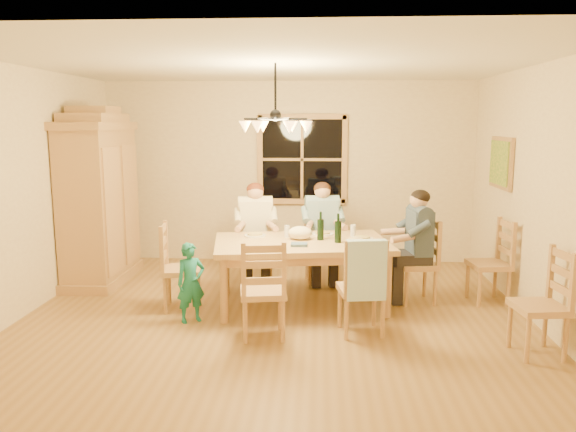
# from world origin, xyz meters

# --- Properties ---
(floor) EXTENTS (5.50, 5.50, 0.00)m
(floor) POSITION_xyz_m (0.00, 0.00, 0.00)
(floor) COLOR olive
(floor) RESTS_ON ground
(ceiling) EXTENTS (5.50, 5.00, 0.02)m
(ceiling) POSITION_xyz_m (0.00, 0.00, 2.70)
(ceiling) COLOR white
(ceiling) RESTS_ON wall_back
(wall_back) EXTENTS (5.50, 0.02, 2.70)m
(wall_back) POSITION_xyz_m (0.00, 2.50, 1.35)
(wall_back) COLOR beige
(wall_back) RESTS_ON floor
(wall_left) EXTENTS (0.02, 5.00, 2.70)m
(wall_left) POSITION_xyz_m (-2.75, 0.00, 1.35)
(wall_left) COLOR beige
(wall_left) RESTS_ON floor
(wall_right) EXTENTS (0.02, 5.00, 2.70)m
(wall_right) POSITION_xyz_m (2.75, 0.00, 1.35)
(wall_right) COLOR beige
(wall_right) RESTS_ON floor
(window) EXTENTS (1.30, 0.06, 1.30)m
(window) POSITION_xyz_m (0.20, 2.47, 1.55)
(window) COLOR black
(window) RESTS_ON wall_back
(painting) EXTENTS (0.06, 0.78, 0.64)m
(painting) POSITION_xyz_m (2.71, 1.20, 1.60)
(painting) COLOR #A47947
(painting) RESTS_ON wall_right
(chandelier) EXTENTS (0.77, 0.68, 0.71)m
(chandelier) POSITION_xyz_m (-0.00, 0.00, 2.08)
(chandelier) COLOR black
(chandelier) RESTS_ON ceiling
(armoire) EXTENTS (0.66, 1.40, 2.30)m
(armoire) POSITION_xyz_m (-2.42, 1.22, 1.06)
(armoire) COLOR #A47947
(armoire) RESTS_ON floor
(dining_table) EXTENTS (2.12, 1.48, 0.76)m
(dining_table) POSITION_xyz_m (0.27, 0.34, 0.66)
(dining_table) COLOR tan
(dining_table) RESTS_ON floor
(chair_far_left) EXTENTS (0.50, 0.48, 0.99)m
(chair_far_left) POSITION_xyz_m (-0.36, 1.18, 0.30)
(chair_far_left) COLOR #B3834F
(chair_far_left) RESTS_ON floor
(chair_far_right) EXTENTS (0.50, 0.48, 0.99)m
(chair_far_right) POSITION_xyz_m (0.50, 1.32, 0.30)
(chair_far_right) COLOR #B3834F
(chair_far_right) RESTS_ON floor
(chair_near_left) EXTENTS (0.50, 0.48, 0.99)m
(chair_near_left) POSITION_xyz_m (-0.08, -0.64, 0.30)
(chair_near_left) COLOR #B3834F
(chair_near_left) RESTS_ON floor
(chair_near_right) EXTENTS (0.50, 0.48, 0.99)m
(chair_near_right) POSITION_xyz_m (0.89, -0.50, 0.30)
(chair_near_right) COLOR #B3834F
(chair_near_right) RESTS_ON floor
(chair_end_left) EXTENTS (0.48, 0.50, 0.99)m
(chair_end_left) POSITION_xyz_m (-1.08, 0.14, 0.30)
(chair_end_left) COLOR #B3834F
(chair_end_left) RESTS_ON floor
(chair_end_right) EXTENTS (0.48, 0.50, 0.99)m
(chair_end_right) POSITION_xyz_m (1.61, 0.55, 0.30)
(chair_end_right) COLOR #B3834F
(chair_end_right) RESTS_ON floor
(adult_woman) EXTENTS (0.44, 0.47, 0.87)m
(adult_woman) POSITION_xyz_m (-0.36, 1.18, 0.84)
(adult_woman) COLOR beige
(adult_woman) RESTS_ON floor
(adult_plaid_man) EXTENTS (0.44, 0.47, 0.87)m
(adult_plaid_man) POSITION_xyz_m (0.50, 1.32, 0.84)
(adult_plaid_man) COLOR teal
(adult_plaid_man) RESTS_ON floor
(adult_slate_man) EXTENTS (0.47, 0.44, 0.87)m
(adult_slate_man) POSITION_xyz_m (1.61, 0.55, 0.84)
(adult_slate_man) COLOR #3B495E
(adult_slate_man) RESTS_ON floor
(towel) EXTENTS (0.39, 0.16, 0.58)m
(towel) POSITION_xyz_m (0.92, -0.68, 0.70)
(towel) COLOR #ACD1E9
(towel) RESTS_ON chair_near_right
(wine_bottle_a) EXTENTS (0.08, 0.08, 0.33)m
(wine_bottle_a) POSITION_xyz_m (0.48, 0.41, 0.93)
(wine_bottle_a) COLOR black
(wine_bottle_a) RESTS_ON dining_table
(wine_bottle_b) EXTENTS (0.08, 0.08, 0.33)m
(wine_bottle_b) POSITION_xyz_m (0.68, 0.28, 0.93)
(wine_bottle_b) COLOR black
(wine_bottle_b) RESTS_ON dining_table
(plate_woman) EXTENTS (0.26, 0.26, 0.02)m
(plate_woman) POSITION_xyz_m (-0.29, 0.58, 0.77)
(plate_woman) COLOR white
(plate_woman) RESTS_ON dining_table
(plate_plaid) EXTENTS (0.26, 0.26, 0.02)m
(plate_plaid) POSITION_xyz_m (0.51, 0.71, 0.77)
(plate_plaid) COLOR white
(plate_plaid) RESTS_ON dining_table
(plate_slate) EXTENTS (0.26, 0.26, 0.02)m
(plate_slate) POSITION_xyz_m (0.96, 0.47, 0.77)
(plate_slate) COLOR white
(plate_slate) RESTS_ON dining_table
(wine_glass_a) EXTENTS (0.06, 0.06, 0.14)m
(wine_glass_a) POSITION_xyz_m (0.09, 0.56, 0.83)
(wine_glass_a) COLOR silver
(wine_glass_a) RESTS_ON dining_table
(wine_glass_b) EXTENTS (0.06, 0.06, 0.14)m
(wine_glass_b) POSITION_xyz_m (0.87, 0.64, 0.83)
(wine_glass_b) COLOR silver
(wine_glass_b) RESTS_ON dining_table
(cap) EXTENTS (0.20, 0.20, 0.11)m
(cap) POSITION_xyz_m (0.86, 0.08, 0.82)
(cap) COLOR tan
(cap) RESTS_ON dining_table
(napkin) EXTENTS (0.20, 0.17, 0.03)m
(napkin) POSITION_xyz_m (0.25, 0.08, 0.78)
(napkin) COLOR #476182
(napkin) RESTS_ON dining_table
(cloth_bundle) EXTENTS (0.28, 0.22, 0.15)m
(cloth_bundle) POSITION_xyz_m (0.25, 0.43, 0.84)
(cloth_bundle) COLOR beige
(cloth_bundle) RESTS_ON dining_table
(child) EXTENTS (0.37, 0.34, 0.85)m
(child) POSITION_xyz_m (-0.88, -0.27, 0.43)
(child) COLOR #1B7A6F
(child) RESTS_ON floor
(chair_spare_front) EXTENTS (0.47, 0.48, 0.99)m
(chair_spare_front) POSITION_xyz_m (2.45, -0.95, 0.30)
(chair_spare_front) COLOR #B3834F
(chair_spare_front) RESTS_ON floor
(chair_spare_back) EXTENTS (0.47, 0.49, 0.99)m
(chair_spare_back) POSITION_xyz_m (2.45, 0.58, 0.30)
(chair_spare_back) COLOR #B3834F
(chair_spare_back) RESTS_ON floor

